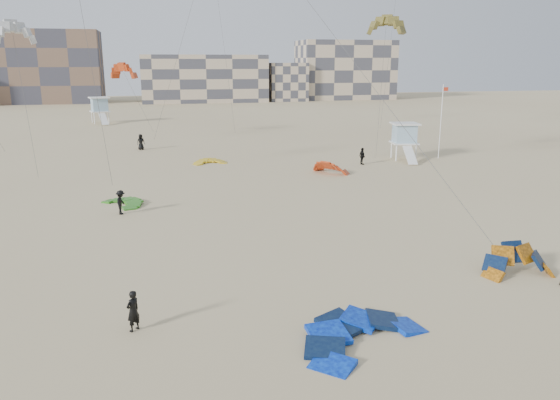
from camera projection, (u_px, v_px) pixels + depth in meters
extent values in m
plane|color=#CBBA88|center=(246.00, 342.00, 20.56)|extent=(320.00, 320.00, 0.00)
imported|color=black|center=(133.00, 311.00, 21.21)|extent=(0.72, 0.71, 1.67)
imported|color=black|center=(121.00, 202.00, 37.56)|extent=(0.87, 1.21, 1.69)
imported|color=black|center=(362.00, 156.00, 55.81)|extent=(0.55, 1.06, 1.73)
imported|color=black|center=(141.00, 142.00, 65.23)|extent=(1.06, 0.85, 1.88)
imported|color=black|center=(400.00, 130.00, 77.37)|extent=(0.66, 1.60, 1.68)
cylinder|color=#3F3F3F|center=(94.00, 82.00, 39.62)|extent=(1.39, 0.99, 15.59)
cylinder|color=#3F3F3F|center=(368.00, 81.00, 33.41)|extent=(7.49, 17.86, 16.26)
cylinder|color=#3F3F3F|center=(26.00, 107.00, 44.15)|extent=(1.04, 1.50, 11.35)
cylinder|color=#3F3F3F|center=(188.00, 19.00, 59.96)|extent=(8.83, 10.17, 27.74)
cylinder|color=#3F3F3F|center=(381.00, 95.00, 52.17)|extent=(0.42, 0.18, 12.39)
cylinder|color=#3F3F3F|center=(389.00, 52.00, 75.27)|extent=(1.73, 0.07, 21.23)
cylinder|color=#3F3F3F|center=(226.00, 61.00, 72.86)|extent=(1.46, 5.09, 18.84)
cylinder|color=#3F3F3F|center=(139.00, 103.00, 72.62)|extent=(3.42, 0.44, 7.91)
cube|color=white|center=(404.00, 143.00, 58.74)|extent=(3.09, 3.09, 0.13)
cube|color=#91B2C7|center=(404.00, 133.00, 58.49)|extent=(2.54, 2.54, 1.91)
cube|color=white|center=(405.00, 124.00, 58.24)|extent=(3.20, 3.20, 0.15)
cube|color=white|center=(414.00, 155.00, 56.53)|extent=(1.41, 2.83, 1.58)
cube|color=white|center=(100.00, 111.00, 93.43)|extent=(3.69, 3.69, 0.15)
cube|color=#91B2C7|center=(99.00, 105.00, 93.14)|extent=(3.03, 3.03, 2.15)
cube|color=white|center=(99.00, 98.00, 92.86)|extent=(3.82, 3.82, 0.17)
cube|color=white|center=(99.00, 119.00, 90.94)|extent=(1.83, 3.23, 1.78)
cylinder|color=white|center=(441.00, 122.00, 58.79)|extent=(0.10, 0.10, 7.92)
cube|color=red|center=(446.00, 89.00, 58.00)|extent=(0.59, 0.02, 0.40)
cube|color=brown|center=(44.00, 67.00, 138.62)|extent=(28.00, 14.00, 18.00)
cube|color=#C1AB8D|center=(204.00, 78.00, 144.13)|extent=(32.00, 16.00, 12.00)
cube|color=#C1AB8D|center=(345.00, 70.00, 154.08)|extent=(26.00, 14.00, 16.00)
cube|color=#C1AB8D|center=(286.00, 82.00, 147.19)|extent=(10.00, 10.00, 10.00)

